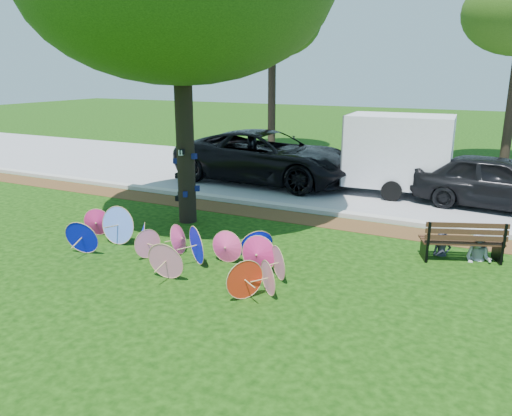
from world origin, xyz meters
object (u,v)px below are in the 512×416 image
Objects in this scene: person_left at (444,232)px; dark_pickup at (497,182)px; black_van at (267,157)px; person_right at (481,235)px; parasol_pile at (181,245)px; cargo_trailer at (399,150)px; park_bench at (461,239)px.

dark_pickup is at bearing 57.57° from person_left.
black_van is at bearing 94.18° from dark_pickup.
black_van is 8.44m from person_right.
person_left is at bearing -161.40° from person_right.
dark_pickup is (7.13, -0.28, -0.12)m from black_van.
black_van reaches higher than parasol_pile.
person_right is at bearing -21.52° from person_left.
cargo_trailer is 1.88× the size of park_bench.
park_bench is 1.45× the size of person_right.
person_right is (6.97, -4.75, -0.32)m from black_van.
person_right is (2.64, -5.01, -0.80)m from cargo_trailer.
cargo_trailer is 3.00× the size of person_left.
dark_pickup is (5.49, 7.19, 0.39)m from parasol_pile.
parasol_pile is at bearing -112.49° from cargo_trailer.
black_van is at bearing 102.41° from parasol_pile.
black_van is at bearing 121.31° from person_left.
black_van is 5.65× the size of person_right.
person_right is at bearing -12.94° from park_bench.
person_left is at bearing -125.12° from black_van.
park_bench is at bearing -153.27° from person_right.
person_left is 0.70m from person_right.
person_right is (-0.16, -4.47, -0.20)m from dark_pickup.
dark_pickup is at bearing -90.19° from black_van.
person_right is (5.33, 2.71, 0.20)m from parasol_pile.
parasol_pile is 1.82× the size of cargo_trailer.
person_right is at bearing 26.99° from parasol_pile.
cargo_trailer is at bearing 93.27° from park_bench.
person_right reaches higher than park_bench.
parasol_pile is 5.98m from person_right.
person_left is at bearing -72.14° from cargo_trailer.
parasol_pile is 7.66m from black_van.
park_bench is (2.29, -5.06, -0.94)m from cargo_trailer.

